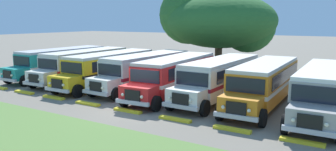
# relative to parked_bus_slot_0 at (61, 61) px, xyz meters

# --- Properties ---
(ground_plane) EXTENTS (220.00, 220.00, 0.00)m
(ground_plane) POSITION_rel_parked_bus_slot_0_xyz_m (13.55, -6.16, -1.58)
(ground_plane) COLOR slate
(foreground_grass_strip) EXTENTS (80.00, 8.58, 0.01)m
(foreground_grass_strip) POSITION_rel_parked_bus_slot_0_xyz_m (13.55, -13.49, -1.58)
(foreground_grass_strip) COLOR olive
(foreground_grass_strip) RESTS_ON ground_plane
(parked_bus_slot_0) EXTENTS (2.78, 10.85, 2.82)m
(parked_bus_slot_0) POSITION_rel_parked_bus_slot_0_xyz_m (0.00, 0.00, 0.00)
(parked_bus_slot_0) COLOR teal
(parked_bus_slot_0) RESTS_ON ground_plane
(parked_bus_slot_1) EXTENTS (2.97, 10.88, 2.82)m
(parked_bus_slot_1) POSITION_rel_parked_bus_slot_0_xyz_m (3.35, -0.08, 0.00)
(parked_bus_slot_1) COLOR silver
(parked_bus_slot_1) RESTS_ON ground_plane
(parked_bus_slot_2) EXTENTS (2.72, 10.85, 2.82)m
(parked_bus_slot_2) POSITION_rel_parked_bus_slot_0_xyz_m (6.88, -0.64, 0.00)
(parked_bus_slot_2) COLOR yellow
(parked_bus_slot_2) RESTS_ON ground_plane
(parked_bus_slot_3) EXTENTS (3.07, 10.89, 2.82)m
(parked_bus_slot_3) POSITION_rel_parked_bus_slot_0_xyz_m (10.24, 0.08, 0.00)
(parked_bus_slot_3) COLOR silver
(parked_bus_slot_3) RESTS_ON ground_plane
(parked_bus_slot_4) EXTENTS (3.18, 10.91, 2.82)m
(parked_bus_slot_4) POSITION_rel_parked_bus_slot_0_xyz_m (13.55, -0.77, 0.00)
(parked_bus_slot_4) COLOR red
(parked_bus_slot_4) RESTS_ON ground_plane
(parked_bus_slot_5) EXTENTS (2.84, 10.86, 2.82)m
(parked_bus_slot_5) POSITION_rel_parked_bus_slot_0_xyz_m (16.93, -0.06, 0.00)
(parked_bus_slot_5) COLOR silver
(parked_bus_slot_5) RESTS_ON ground_plane
(parked_bus_slot_6) EXTENTS (2.86, 10.86, 2.82)m
(parked_bus_slot_6) POSITION_rel_parked_bus_slot_0_xyz_m (20.22, -0.33, 0.00)
(parked_bus_slot_6) COLOR orange
(parked_bus_slot_6) RESTS_ON ground_plane
(parked_bus_slot_7) EXTENTS (2.89, 10.87, 2.82)m
(parked_bus_slot_7) POSITION_rel_parked_bus_slot_0_xyz_m (23.87, -0.81, 0.00)
(parked_bus_slot_7) COLOR #9E9993
(parked_bus_slot_7) RESTS_ON ground_plane
(curb_wheelstop_1) EXTENTS (2.00, 0.36, 0.15)m
(curb_wheelstop_1) POSITION_rel_parked_bus_slot_0_xyz_m (3.35, -6.59, -1.51)
(curb_wheelstop_1) COLOR yellow
(curb_wheelstop_1) RESTS_ON ground_plane
(curb_wheelstop_2) EXTENTS (2.00, 0.36, 0.15)m
(curb_wheelstop_2) POSITION_rel_parked_bus_slot_0_xyz_m (6.75, -6.59, -1.51)
(curb_wheelstop_2) COLOR yellow
(curb_wheelstop_2) RESTS_ON ground_plane
(curb_wheelstop_3) EXTENTS (2.00, 0.36, 0.15)m
(curb_wheelstop_3) POSITION_rel_parked_bus_slot_0_xyz_m (10.15, -6.59, -1.51)
(curb_wheelstop_3) COLOR yellow
(curb_wheelstop_3) RESTS_ON ground_plane
(curb_wheelstop_4) EXTENTS (2.00, 0.36, 0.15)m
(curb_wheelstop_4) POSITION_rel_parked_bus_slot_0_xyz_m (13.55, -6.59, -1.51)
(curb_wheelstop_4) COLOR yellow
(curb_wheelstop_4) RESTS_ON ground_plane
(curb_wheelstop_5) EXTENTS (2.00, 0.36, 0.15)m
(curb_wheelstop_5) POSITION_rel_parked_bus_slot_0_xyz_m (16.95, -6.59, -1.51)
(curb_wheelstop_5) COLOR yellow
(curb_wheelstop_5) RESTS_ON ground_plane
(curb_wheelstop_6) EXTENTS (2.00, 0.36, 0.15)m
(curb_wheelstop_6) POSITION_rel_parked_bus_slot_0_xyz_m (20.35, -6.59, -1.51)
(curb_wheelstop_6) COLOR yellow
(curb_wheelstop_6) RESTS_ON ground_plane
(curb_wheelstop_7) EXTENTS (2.00, 0.36, 0.15)m
(curb_wheelstop_7) POSITION_rel_parked_bus_slot_0_xyz_m (23.75, -6.59, -1.51)
(curb_wheelstop_7) COLOR yellow
(curb_wheelstop_7) RESTS_ON ground_plane
(broad_shade_tree) EXTENTS (12.88, 12.53, 9.51)m
(broad_shade_tree) POSITION_rel_parked_bus_slot_0_xyz_m (11.35, 12.93, 4.05)
(broad_shade_tree) COLOR brown
(broad_shade_tree) RESTS_ON ground_plane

